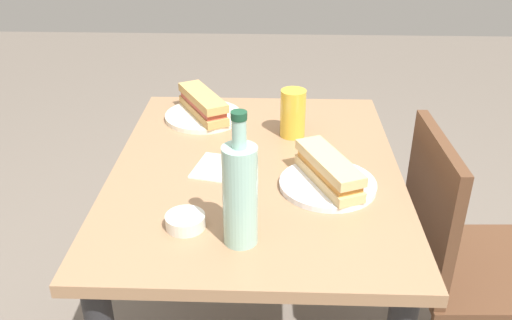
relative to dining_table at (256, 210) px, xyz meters
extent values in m
cube|color=#997251|center=(0.00, 0.00, 0.12)|extent=(0.96, 0.75, 0.03)
cylinder|color=#262628|center=(-0.42, -0.32, -0.25)|extent=(0.06, 0.06, 0.72)
cylinder|color=#262628|center=(-0.42, 0.32, -0.25)|extent=(0.06, 0.06, 0.72)
cube|color=brown|center=(0.00, 0.66, -0.18)|extent=(0.41, 0.41, 0.02)
cube|color=brown|center=(0.01, 0.47, 0.03)|extent=(0.38, 0.04, 0.40)
cylinder|color=brown|center=(-0.19, 0.83, -0.40)|extent=(0.04, 0.04, 0.43)
cylinder|color=brown|center=(-0.17, 0.47, -0.40)|extent=(0.04, 0.04, 0.43)
cylinder|color=silver|center=(-0.31, -0.18, 0.15)|extent=(0.24, 0.24, 0.01)
cube|color=tan|center=(-0.31, -0.18, 0.17)|extent=(0.25, 0.18, 0.02)
cube|color=#B74C3D|center=(-0.31, -0.18, 0.19)|extent=(0.23, 0.16, 0.02)
cube|color=tan|center=(-0.31, -0.18, 0.21)|extent=(0.25, 0.18, 0.02)
cube|color=silver|center=(-0.29, -0.12, 0.15)|extent=(0.10, 0.04, 0.00)
cube|color=#59331E|center=(-0.38, -0.14, 0.16)|extent=(0.08, 0.03, 0.01)
cylinder|color=white|center=(0.10, 0.18, 0.15)|extent=(0.24, 0.24, 0.01)
cube|color=#DBB77A|center=(0.10, 0.18, 0.17)|extent=(0.25, 0.16, 0.02)
cube|color=#CC8438|center=(0.10, 0.18, 0.19)|extent=(0.23, 0.15, 0.02)
cube|color=#DBB77A|center=(0.10, 0.18, 0.21)|extent=(0.25, 0.16, 0.02)
cube|color=silver|center=(0.11, 0.25, 0.15)|extent=(0.09, 0.06, 0.00)
cube|color=#59331E|center=(0.03, 0.21, 0.16)|extent=(0.07, 0.05, 0.01)
cylinder|color=#99C6B7|center=(0.33, -0.02, 0.25)|extent=(0.07, 0.07, 0.22)
cylinder|color=#99C6B7|center=(0.33, -0.02, 0.39)|extent=(0.03, 0.03, 0.06)
cylinder|color=#19472D|center=(0.33, -0.02, 0.43)|extent=(0.03, 0.03, 0.02)
cylinder|color=gold|center=(-0.19, 0.10, 0.21)|extent=(0.07, 0.07, 0.14)
cylinder|color=silver|center=(0.28, -0.14, 0.15)|extent=(0.09, 0.09, 0.03)
cube|color=white|center=(0.01, -0.09, 0.14)|extent=(0.17, 0.17, 0.00)
camera|label=1|loc=(1.28, 0.05, 0.85)|focal=38.91mm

